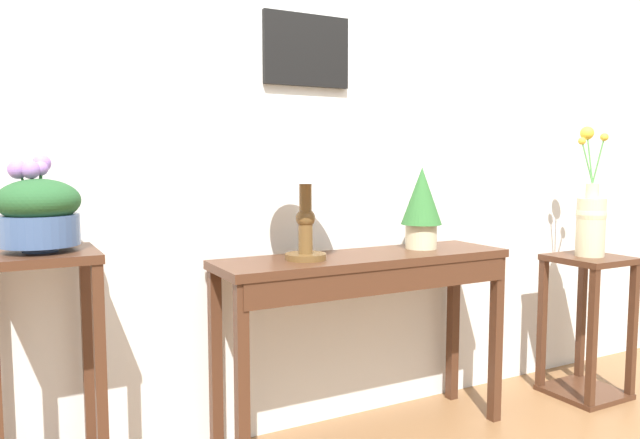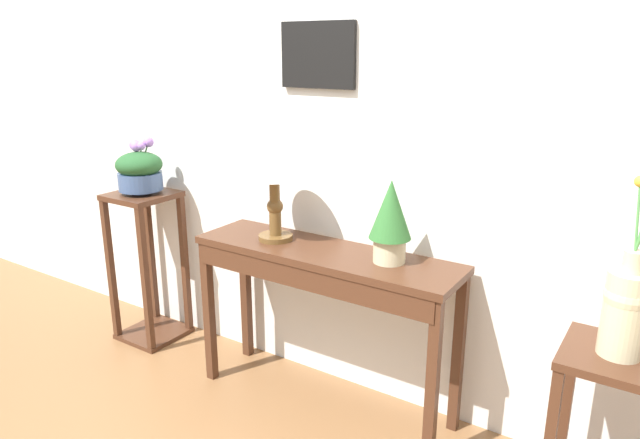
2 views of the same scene
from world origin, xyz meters
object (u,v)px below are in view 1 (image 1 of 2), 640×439
planter_bowl_wide_left (39,211)px  pedestal_stand_left (47,386)px  potted_plant_on_console (422,204)px  pedestal_stand_right (586,326)px  table_lamp (305,166)px  flower_vase_tall_right (591,218)px  console_table (368,284)px

planter_bowl_wide_left → pedestal_stand_left: bearing=-63.9°
potted_plant_on_console → pedestal_stand_right: size_ratio=0.51×
table_lamp → flower_vase_tall_right: flower_vase_tall_right is taller
console_table → planter_bowl_wide_left: 1.29m
table_lamp → pedestal_stand_right: table_lamp is taller
console_table → flower_vase_tall_right: bearing=-5.0°
console_table → potted_plant_on_console: 0.45m
table_lamp → potted_plant_on_console: bearing=2.7°
pedestal_stand_left → flower_vase_tall_right: (2.49, -0.14, 0.46)m
console_table → potted_plant_on_console: size_ratio=3.54×
table_lamp → pedestal_stand_right: (1.52, -0.13, -0.81)m
planter_bowl_wide_left → pedestal_stand_right: planter_bowl_wide_left is taller
pedestal_stand_left → table_lamp: bearing=-0.3°
potted_plant_on_console → planter_bowl_wide_left: bearing=-179.2°
table_lamp → flower_vase_tall_right: 1.55m
potted_plant_on_console → planter_bowl_wide_left: planter_bowl_wide_left is taller
table_lamp → planter_bowl_wide_left: table_lamp is taller
potted_plant_on_console → console_table: bearing=-170.9°
table_lamp → flower_vase_tall_right: size_ratio=0.77×
table_lamp → pedestal_stand_right: 1.73m
planter_bowl_wide_left → flower_vase_tall_right: (2.49, -0.14, -0.12)m
pedestal_stand_left → potted_plant_on_console: bearing=0.8°
potted_plant_on_console → table_lamp: bearing=-177.3°
console_table → planter_bowl_wide_left: planter_bowl_wide_left is taller
console_table → planter_bowl_wide_left: (-1.24, 0.03, 0.36)m
console_table → potted_plant_on_console: bearing=9.1°
console_table → pedestal_stand_right: (1.24, -0.11, -0.32)m
pedestal_stand_left → flower_vase_tall_right: 2.53m
potted_plant_on_console → pedestal_stand_right: potted_plant_on_console is taller
table_lamp → potted_plant_on_console: (0.60, 0.03, -0.17)m
console_table → pedestal_stand_right: 1.29m
table_lamp → pedestal_stand_left: bearing=179.7°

